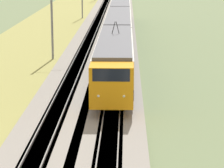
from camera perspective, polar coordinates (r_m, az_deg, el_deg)
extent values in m
cube|color=gray|center=(58.79, -3.12, 3.27)|extent=(240.00, 4.40, 0.30)
cube|color=gray|center=(58.60, 0.61, 3.26)|extent=(240.00, 4.40, 0.30)
cube|color=#4C4238|center=(58.79, -3.12, 3.27)|extent=(240.00, 1.57, 0.30)
cube|color=gray|center=(58.79, -3.64, 3.49)|extent=(240.00, 0.07, 0.15)
cube|color=gray|center=(58.71, -2.60, 3.49)|extent=(240.00, 0.07, 0.15)
cube|color=#4C4238|center=(58.60, 0.61, 3.26)|extent=(240.00, 1.57, 0.30)
cube|color=gray|center=(58.57, 0.09, 3.48)|extent=(240.00, 0.07, 0.15)
cube|color=gray|center=(58.55, 1.14, 3.47)|extent=(240.00, 0.07, 0.15)
cube|color=#99934C|center=(59.57, -8.80, 3.18)|extent=(240.00, 13.62, 0.12)
cube|color=orange|center=(34.87, -0.04, -0.13)|extent=(2.20, 2.87, 2.76)
cube|color=black|center=(34.34, -0.06, 1.24)|extent=(1.59, 2.39, 0.83)
sphere|color=#F2EAC6|center=(34.00, -1.48, -1.29)|extent=(0.20, 0.20, 0.20)
sphere|color=#F2EAC6|center=(33.95, 1.30, -1.31)|extent=(0.20, 0.20, 0.20)
cube|color=navy|center=(44.57, 0.31, 1.59)|extent=(17.25, 2.99, 0.77)
cube|color=silver|center=(44.31, 0.31, 3.34)|extent=(17.25, 2.99, 1.99)
cube|color=black|center=(44.28, 0.31, 3.54)|extent=(15.87, 3.01, 0.84)
cube|color=#515156|center=(44.12, 0.31, 4.77)|extent=(17.25, 2.75, 0.25)
cube|color=black|center=(44.72, 0.31, 0.76)|extent=(16.39, 2.54, 0.55)
cylinder|color=black|center=(38.07, -0.72, -1.28)|extent=(0.86, 0.12, 0.86)
cylinder|color=black|center=(38.04, 0.89, -1.29)|extent=(0.86, 0.12, 0.86)
cube|color=navy|center=(63.23, 0.69, 5.16)|extent=(19.45, 2.99, 0.77)
cube|color=silver|center=(63.04, 0.70, 6.40)|extent=(19.45, 2.99, 1.99)
cube|color=black|center=(63.02, 0.70, 6.54)|extent=(17.89, 3.01, 0.84)
cube|color=#515156|center=(62.91, 0.70, 7.41)|extent=(19.45, 2.75, 0.25)
cube|color=black|center=(63.33, 0.69, 4.56)|extent=(18.48, 2.54, 0.55)
cube|color=navy|center=(83.12, 0.91, 7.18)|extent=(19.45, 2.99, 0.77)
cube|color=silver|center=(82.97, 0.91, 8.13)|extent=(19.45, 2.99, 1.99)
cube|color=black|center=(82.96, 0.91, 8.24)|extent=(17.89, 3.01, 0.84)
cube|color=#515156|center=(82.87, 0.92, 8.90)|extent=(19.45, 2.75, 0.25)
cube|color=black|center=(83.19, 0.91, 6.73)|extent=(18.48, 2.54, 0.55)
cylinder|color=black|center=(46.59, 0.17, 6.08)|extent=(0.06, 0.33, 1.08)
cylinder|color=black|center=(46.58, 0.60, 6.08)|extent=(0.06, 0.33, 1.08)
cube|color=black|center=(38.29, 0.08, -2.56)|extent=(0.10, 0.10, 0.00)
cylinder|color=slate|center=(55.38, -6.50, 7.26)|extent=(0.22, 0.22, 9.27)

